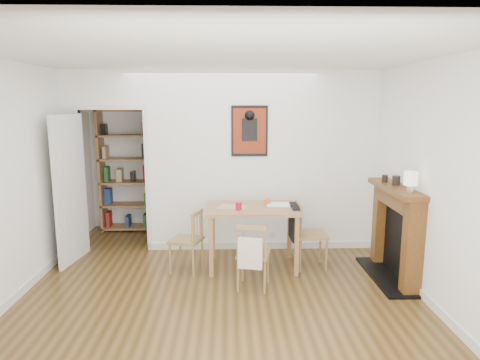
{
  "coord_description": "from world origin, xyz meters",
  "views": [
    {
      "loc": [
        0.1,
        -4.74,
        2.15
      ],
      "look_at": [
        0.25,
        0.6,
        1.18
      ],
      "focal_mm": 32.0,
      "sensor_mm": 36.0,
      "label": 1
    }
  ],
  "objects_px": {
    "fireplace": "(397,230)",
    "red_glass": "(239,206)",
    "chair_front": "(253,255)",
    "chair_left": "(186,241)",
    "dining_table": "(253,214)",
    "notebook": "(278,205)",
    "mantel_lamp": "(411,180)",
    "orange_fruit": "(268,201)",
    "bookshelf": "(126,171)",
    "chair_right": "(309,234)",
    "ceramic_jar_b": "(385,178)",
    "ceramic_jar_a": "(396,180)"
  },
  "relations": [
    {
      "from": "fireplace",
      "to": "red_glass",
      "type": "bearing_deg",
      "value": 172.88
    },
    {
      "from": "chair_front",
      "to": "chair_left",
      "type": "bearing_deg",
      "value": 147.54
    },
    {
      "from": "dining_table",
      "to": "red_glass",
      "type": "relative_size",
      "value": 12.07
    },
    {
      "from": "notebook",
      "to": "mantel_lamp",
      "type": "height_order",
      "value": "mantel_lamp"
    },
    {
      "from": "chair_left",
      "to": "orange_fruit",
      "type": "distance_m",
      "value": 1.19
    },
    {
      "from": "bookshelf",
      "to": "chair_right",
      "type": "bearing_deg",
      "value": -32.91
    },
    {
      "from": "red_glass",
      "to": "notebook",
      "type": "height_order",
      "value": "red_glass"
    },
    {
      "from": "bookshelf",
      "to": "orange_fruit",
      "type": "xyz_separation_m",
      "value": [
        2.24,
        -1.62,
        -0.16
      ]
    },
    {
      "from": "dining_table",
      "to": "red_glass",
      "type": "height_order",
      "value": "red_glass"
    },
    {
      "from": "mantel_lamp",
      "to": "ceramic_jar_b",
      "type": "relative_size",
      "value": 2.58
    },
    {
      "from": "dining_table",
      "to": "ceramic_jar_b",
      "type": "relative_size",
      "value": 12.67
    },
    {
      "from": "chair_front",
      "to": "orange_fruit",
      "type": "distance_m",
      "value": 0.94
    },
    {
      "from": "chair_right",
      "to": "chair_front",
      "type": "bearing_deg",
      "value": -141.55
    },
    {
      "from": "red_glass",
      "to": "mantel_lamp",
      "type": "height_order",
      "value": "mantel_lamp"
    },
    {
      "from": "chair_left",
      "to": "chair_front",
      "type": "distance_m",
      "value": 0.98
    },
    {
      "from": "chair_front",
      "to": "fireplace",
      "type": "distance_m",
      "value": 1.81
    },
    {
      "from": "fireplace",
      "to": "red_glass",
      "type": "relative_size",
      "value": 12.62
    },
    {
      "from": "orange_fruit",
      "to": "notebook",
      "type": "height_order",
      "value": "orange_fruit"
    },
    {
      "from": "chair_right",
      "to": "bookshelf",
      "type": "relative_size",
      "value": 0.43
    },
    {
      "from": "chair_front",
      "to": "notebook",
      "type": "distance_m",
      "value": 0.93
    },
    {
      "from": "chair_right",
      "to": "ceramic_jar_b",
      "type": "bearing_deg",
      "value": -5.92
    },
    {
      "from": "bookshelf",
      "to": "notebook",
      "type": "bearing_deg",
      "value": -35.03
    },
    {
      "from": "red_glass",
      "to": "orange_fruit",
      "type": "xyz_separation_m",
      "value": [
        0.39,
        0.29,
        -0.01
      ]
    },
    {
      "from": "notebook",
      "to": "ceramic_jar_b",
      "type": "xyz_separation_m",
      "value": [
        1.32,
        -0.23,
        0.38
      ]
    },
    {
      "from": "red_glass",
      "to": "ceramic_jar_b",
      "type": "height_order",
      "value": "ceramic_jar_b"
    },
    {
      "from": "red_glass",
      "to": "mantel_lamp",
      "type": "xyz_separation_m",
      "value": [
        1.89,
        -0.65,
        0.45
      ]
    },
    {
      "from": "fireplace",
      "to": "red_glass",
      "type": "xyz_separation_m",
      "value": [
        -1.93,
        0.24,
        0.25
      ]
    },
    {
      "from": "fireplace",
      "to": "ceramic_jar_b",
      "type": "relative_size",
      "value": 13.25
    },
    {
      "from": "dining_table",
      "to": "ceramic_jar_b",
      "type": "distance_m",
      "value": 1.73
    },
    {
      "from": "chair_front",
      "to": "ceramic_jar_b",
      "type": "distance_m",
      "value": 1.94
    },
    {
      "from": "ceramic_jar_b",
      "to": "bookshelf",
      "type": "bearing_deg",
      "value": 152.88
    },
    {
      "from": "ceramic_jar_a",
      "to": "ceramic_jar_b",
      "type": "xyz_separation_m",
      "value": [
        -0.07,
        0.2,
        -0.01
      ]
    },
    {
      "from": "bookshelf",
      "to": "fireplace",
      "type": "bearing_deg",
      "value": -29.65
    },
    {
      "from": "fireplace",
      "to": "orange_fruit",
      "type": "distance_m",
      "value": 1.65
    },
    {
      "from": "ceramic_jar_b",
      "to": "red_glass",
      "type": "bearing_deg",
      "value": -179.42
    },
    {
      "from": "chair_right",
      "to": "chair_left",
      "type": "bearing_deg",
      "value": -176.98
    },
    {
      "from": "fireplace",
      "to": "ceramic_jar_b",
      "type": "height_order",
      "value": "ceramic_jar_b"
    },
    {
      "from": "chair_front",
      "to": "ceramic_jar_a",
      "type": "distance_m",
      "value": 1.96
    },
    {
      "from": "notebook",
      "to": "red_glass",
      "type": "bearing_deg",
      "value": -155.0
    },
    {
      "from": "orange_fruit",
      "to": "mantel_lamp",
      "type": "xyz_separation_m",
      "value": [
        1.49,
        -0.94,
        0.45
      ]
    },
    {
      "from": "bookshelf",
      "to": "mantel_lamp",
      "type": "bearing_deg",
      "value": -34.41
    },
    {
      "from": "orange_fruit",
      "to": "mantel_lamp",
      "type": "relative_size",
      "value": 0.35
    },
    {
      "from": "orange_fruit",
      "to": "mantel_lamp",
      "type": "height_order",
      "value": "mantel_lamp"
    },
    {
      "from": "dining_table",
      "to": "fireplace",
      "type": "distance_m",
      "value": 1.79
    },
    {
      "from": "bookshelf",
      "to": "fireplace",
      "type": "distance_m",
      "value": 4.37
    },
    {
      "from": "orange_fruit",
      "to": "chair_left",
      "type": "bearing_deg",
      "value": -166.1
    },
    {
      "from": "chair_right",
      "to": "dining_table",
      "type": "bearing_deg",
      "value": 177.02
    },
    {
      "from": "notebook",
      "to": "bookshelf",
      "type": "bearing_deg",
      "value": 144.97
    },
    {
      "from": "chair_front",
      "to": "bookshelf",
      "type": "bearing_deg",
      "value": 129.74
    },
    {
      "from": "dining_table",
      "to": "mantel_lamp",
      "type": "bearing_deg",
      "value": -25.16
    }
  ]
}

